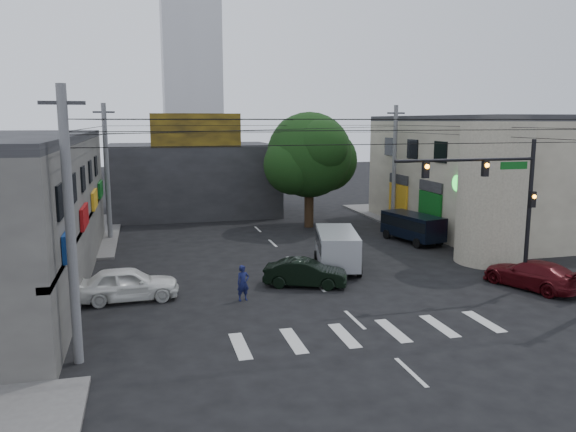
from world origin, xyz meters
name	(u,v)px	position (x,y,z in m)	size (l,w,h in m)	color
ground	(331,298)	(0.00, 0.00, 0.00)	(160.00, 160.00, 0.00)	black
sidewalk_far_right	(464,216)	(18.00, 18.00, 0.07)	(16.00, 16.00, 0.15)	#514F4C
building_right	(504,175)	(18.00, 13.00, 4.00)	(14.00, 18.00, 8.00)	gray
corner_column	(494,193)	(11.00, 4.00, 4.00)	(4.00, 4.00, 8.00)	gray
building_far	(192,179)	(-4.00, 26.00, 3.00)	(14.00, 10.00, 6.00)	#232326
billboard	(196,130)	(-4.00, 21.10, 7.30)	(7.00, 0.30, 2.60)	olive
tower_distant	(190,31)	(0.00, 70.00, 22.00)	(9.00, 9.00, 44.00)	silver
street_tree	(309,155)	(4.00, 17.00, 5.47)	(6.40, 6.40, 8.70)	black
traffic_gantry	(500,191)	(7.82, -1.00, 4.83)	(7.10, 0.35, 7.20)	black
utility_pole_near_left	(70,229)	(-10.50, -4.50, 4.60)	(0.32, 0.32, 9.20)	#59595B
utility_pole_far_left	(107,172)	(-10.50, 16.00, 4.60)	(0.32, 0.32, 9.20)	#59595B
utility_pole_far_right	(394,166)	(10.50, 16.00, 4.60)	(0.32, 0.32, 9.20)	#59595B
dark_sedan	(305,273)	(-0.63, 2.07, 0.67)	(4.28, 2.85, 1.34)	black
white_compact	(128,284)	(-9.03, 1.99, 0.77)	(4.58, 1.95, 1.54)	white
maroon_sedan	(532,274)	(9.92, -1.00, 0.69)	(3.49, 5.16, 1.39)	#44090E
silver_minivan	(337,250)	(1.96, 4.79, 1.05)	(3.15, 5.22, 2.10)	#A2A4AA
navy_van	(413,228)	(9.15, 10.02, 0.95)	(2.74, 5.00, 1.89)	black
traffic_officer	(243,283)	(-3.98, 0.64, 0.82)	(0.67, 0.53, 1.63)	#131742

